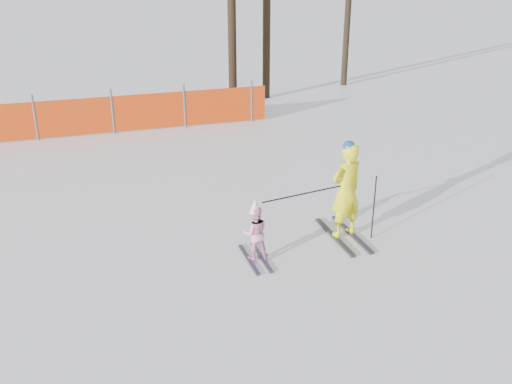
% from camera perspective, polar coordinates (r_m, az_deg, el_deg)
% --- Properties ---
extents(ground, '(120.00, 120.00, 0.00)m').
position_cam_1_polar(ground, '(9.43, 0.94, -6.73)').
color(ground, white).
rests_on(ground, ground).
extents(adult, '(0.70, 1.49, 1.78)m').
position_cam_1_polar(adult, '(9.90, 9.00, 0.15)').
color(adult, black).
rests_on(adult, ground).
extents(child, '(0.48, 1.02, 1.09)m').
position_cam_1_polar(child, '(9.20, -0.09, -4.06)').
color(child, black).
rests_on(child, ground).
extents(ski_poles, '(2.08, 0.28, 1.18)m').
position_cam_1_polar(ski_poles, '(9.66, 7.87, -0.80)').
color(ski_poles, black).
rests_on(ski_poles, ground).
extents(safety_fence, '(14.44, 0.06, 1.25)m').
position_cam_1_polar(safety_fence, '(16.34, -24.03, 6.34)').
color(safety_fence, '#595960').
rests_on(safety_fence, ground).
extents(tree_trunks, '(5.10, 1.97, 5.74)m').
position_cam_1_polar(tree_trunks, '(19.80, 2.37, 17.13)').
color(tree_trunks, black).
rests_on(tree_trunks, ground).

